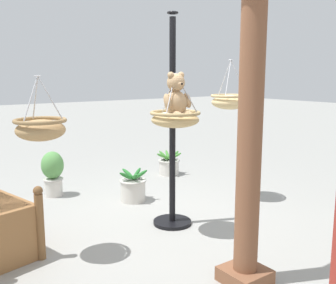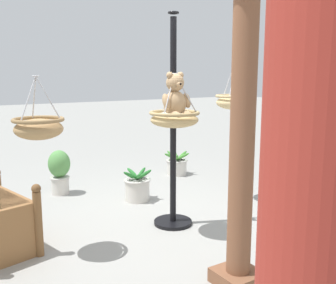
# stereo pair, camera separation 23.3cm
# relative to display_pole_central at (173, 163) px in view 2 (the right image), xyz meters

# --- Properties ---
(ground_plane) EXTENTS (40.00, 40.00, 0.00)m
(ground_plane) POSITION_rel_display_pole_central_xyz_m (0.11, -0.02, -0.73)
(ground_plane) COLOR gray
(display_pole_central) EXTENTS (0.44, 0.44, 2.37)m
(display_pole_central) POSITION_rel_display_pole_central_xyz_m (0.00, 0.00, 0.00)
(display_pole_central) COLOR black
(display_pole_central) RESTS_ON ground
(hanging_basket_with_teddy) EXTENTS (0.53, 0.53, 0.56)m
(hanging_basket_with_teddy) POSITION_rel_display_pole_central_xyz_m (0.15, 0.25, 0.54)
(hanging_basket_with_teddy) COLOR tan
(teddy_bear) EXTENTS (0.33, 0.29, 0.48)m
(teddy_bear) POSITION_rel_display_pole_central_xyz_m (0.15, 0.27, 0.74)
(teddy_bear) COLOR tan
(hanging_basket_left_high) EXTENTS (0.51, 0.51, 0.66)m
(hanging_basket_left_high) POSITION_rel_display_pole_central_xyz_m (-1.16, -0.27, 0.64)
(hanging_basket_left_high) COLOR tan
(hanging_basket_right_low) EXTENTS (0.46, 0.46, 0.58)m
(hanging_basket_right_low) POSITION_rel_display_pole_central_xyz_m (1.47, 0.01, 0.51)
(hanging_basket_right_low) COLOR #A37F51
(greenhouse_pillar_left) EXTENTS (0.43, 0.43, 2.67)m
(greenhouse_pillar_left) POSITION_rel_display_pole_central_xyz_m (1.67, 3.07, 0.56)
(greenhouse_pillar_left) COLOR #9E2D23
(greenhouse_pillar_left) RESTS_ON ground
(greenhouse_pillar_far_back) EXTENTS (0.37, 0.37, 2.54)m
(greenhouse_pillar_far_back) POSITION_rel_display_pole_central_xyz_m (0.28, 1.39, 0.49)
(greenhouse_pillar_far_back) COLOR brown
(greenhouse_pillar_far_back) RESTS_ON ground
(potted_plant_fern_front) EXTENTS (0.31, 0.31, 0.65)m
(potted_plant_fern_front) POSITION_rel_display_pole_central_xyz_m (0.74, -1.86, -0.38)
(potted_plant_fern_front) COLOR beige
(potted_plant_fern_front) RESTS_ON ground
(potted_plant_flowering_red) EXTENTS (0.41, 0.44, 0.45)m
(potted_plant_flowering_red) POSITION_rel_display_pole_central_xyz_m (-0.06, -0.99, -0.55)
(potted_plant_flowering_red) COLOR beige
(potted_plant_flowering_red) RESTS_ON ground
(potted_plant_tall_leafy) EXTENTS (0.46, 0.44, 0.42)m
(potted_plant_tall_leafy) POSITION_rel_display_pole_central_xyz_m (-1.31, -1.87, -0.56)
(potted_plant_tall_leafy) COLOR beige
(potted_plant_tall_leafy) RESTS_ON ground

